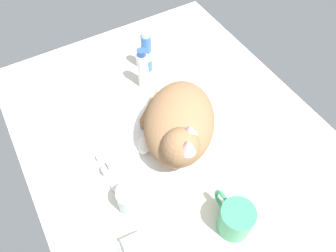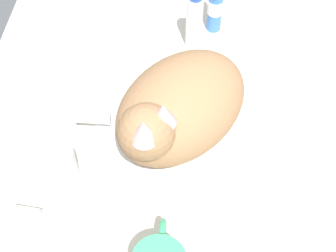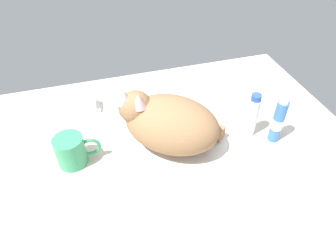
{
  "view_description": "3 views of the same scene",
  "coord_description": "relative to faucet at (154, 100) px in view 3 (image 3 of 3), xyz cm",
  "views": [
    {
      "loc": [
        -42.48,
        28.02,
        76.52
      ],
      "look_at": [
        1.52,
        2.62,
        6.71
      ],
      "focal_mm": 34.43,
      "sensor_mm": 36.0,
      "label": 1
    },
    {
      "loc": [
        -49.11,
        -1.14,
        69.67
      ],
      "look_at": [
        -2.78,
        2.14,
        6.06
      ],
      "focal_mm": 48.31,
      "sensor_mm": 36.0,
      "label": 2
    },
    {
      "loc": [
        -18.85,
        -60.31,
        63.71
      ],
      "look_at": [
        0.13,
        3.95,
        4.31
      ],
      "focal_mm": 32.78,
      "sensor_mm": 36.0,
      "label": 3
    }
  ],
  "objects": [
    {
      "name": "ground_plane",
      "position": [
        0.0,
        -19.97,
        -3.71
      ],
      "size": [
        110.0,
        82.5,
        3.0
      ],
      "primitive_type": "cube",
      "color": "beige"
    },
    {
      "name": "soap_bar",
      "position": [
        -22.21,
        4.34,
        0.37
      ],
      "size": [
        7.5,
        5.57,
        2.75
      ],
      "primitive_type": "cube",
      "rotation": [
        0.0,
        0.0,
        -0.1
      ],
      "color": "silver",
      "rests_on": "soap_dish"
    },
    {
      "name": "coffee_mug",
      "position": [
        -27.46,
        -18.36,
        2.18
      ],
      "size": [
        12.14,
        7.98,
        8.77
      ],
      "color": "#389966",
      "rests_on": "ground_plane"
    },
    {
      "name": "cat",
      "position": [
        -0.9,
        -19.25,
        6.59
      ],
      "size": [
        32.47,
        31.04,
        17.53
      ],
      "color": "#936B47",
      "rests_on": "sink_basin"
    },
    {
      "name": "soap_dish",
      "position": [
        -22.21,
        4.34,
        -1.61
      ],
      "size": [
        9.0,
        6.4,
        1.2
      ],
      "primitive_type": "cube",
      "color": "white",
      "rests_on": "ground_plane"
    },
    {
      "name": "sink_basin",
      "position": [
        0.0,
        -19.97,
        -1.71
      ],
      "size": [
        32.41,
        32.41,
        0.98
      ],
      "primitive_type": "cylinder",
      "color": "white",
      "rests_on": "ground_plane"
    },
    {
      "name": "rinse_cup",
      "position": [
        -11.0,
        0.25,
        1.73
      ],
      "size": [
        6.4,
        6.4,
        7.88
      ],
      "color": "silver",
      "rests_on": "ground_plane"
    },
    {
      "name": "faucet",
      "position": [
        0.0,
        0.0,
        0.0
      ],
      "size": [
        13.08,
        10.36,
        5.06
      ],
      "color": "silver",
      "rests_on": "ground_plane"
    },
    {
      "name": "toothpaste_bottle",
      "position": [
        24.03,
        -21.4,
        4.48
      ],
      "size": [
        3.4,
        3.4,
        14.32
      ],
      "color": "white",
      "rests_on": "ground_plane"
    },
    {
      "name": "mouthwash_bottle",
      "position": [
        29.84,
        -25.81,
        5.05
      ],
      "size": [
        3.33,
        3.33,
        15.48
      ],
      "color": "#3870C6",
      "rests_on": "ground_plane"
    }
  ]
}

